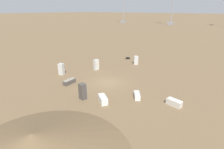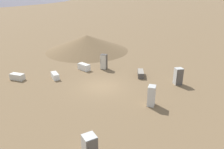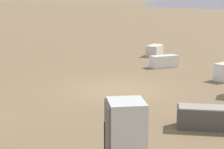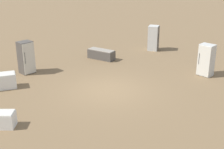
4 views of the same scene
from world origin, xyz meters
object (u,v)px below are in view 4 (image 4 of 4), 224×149
(discarded_fridge_4, at_px, (153,38))
(discarded_fridge_5, at_px, (26,57))
(discarded_fridge_2, at_px, (101,54))
(discarded_fridge_0, at_px, (0,81))
(discarded_fridge_7, at_px, (206,60))

(discarded_fridge_4, bearing_deg, discarded_fridge_5, -42.67)
(discarded_fridge_5, bearing_deg, discarded_fridge_2, 166.95)
(discarded_fridge_2, xyz_separation_m, discarded_fridge_4, (1.80, 3.83, 0.57))
(discarded_fridge_0, distance_m, discarded_fridge_7, 11.09)
(discarded_fridge_2, xyz_separation_m, discarded_fridge_7, (6.62, 0.88, 0.58))
(discarded_fridge_4, distance_m, discarded_fridge_7, 5.65)
(discarded_fridge_0, height_order, discarded_fridge_7, discarded_fridge_7)
(discarded_fridge_2, distance_m, discarded_fridge_4, 4.27)
(discarded_fridge_5, distance_m, discarded_fridge_7, 10.13)
(discarded_fridge_2, relative_size, discarded_fridge_5, 0.99)
(discarded_fridge_2, bearing_deg, discarded_fridge_7, -84.86)
(discarded_fridge_7, bearing_deg, discarded_fridge_5, 42.15)
(discarded_fridge_0, relative_size, discarded_fridge_2, 0.94)
(discarded_fridge_2, relative_size, discarded_fridge_4, 1.04)
(discarded_fridge_2, distance_m, discarded_fridge_5, 4.98)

